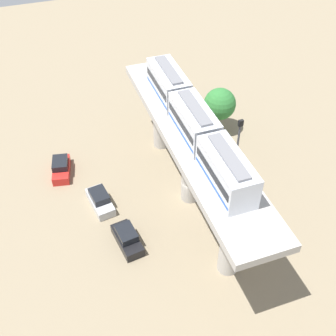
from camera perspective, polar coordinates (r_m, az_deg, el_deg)
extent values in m
plane|color=#84755B|center=(45.30, 2.94, -3.94)|extent=(120.00, 120.00, 0.00)
cylinder|color=#B7B2AA|center=(36.97, 8.58, -9.80)|extent=(1.90, 1.90, 7.72)
cylinder|color=#B7B2AA|center=(42.57, 3.13, -0.38)|extent=(1.90, 1.90, 7.72)
cylinder|color=#B7B2AA|center=(49.34, -0.93, 6.66)|extent=(1.90, 1.90, 7.72)
cube|color=#B7B2AA|center=(39.78, 3.35, 4.10)|extent=(5.20, 28.85, 0.80)
cube|color=silver|center=(33.76, 7.94, -0.49)|extent=(2.60, 6.60, 3.00)
cube|color=black|center=(33.59, 7.98, -0.18)|extent=(2.64, 6.07, 0.70)
cube|color=#1947B2|center=(34.28, 7.83, -1.40)|extent=(2.64, 6.34, 0.24)
cube|color=slate|center=(32.69, 8.21, 1.58)|extent=(1.10, 5.61, 0.24)
cube|color=silver|center=(38.55, 3.53, 6.20)|extent=(2.60, 6.60, 3.00)
cube|color=black|center=(38.40, 3.54, 6.50)|extent=(2.64, 6.07, 0.70)
cube|color=#1947B2|center=(39.00, 3.48, 5.32)|extent=(2.64, 6.34, 0.24)
cube|color=slate|center=(37.60, 3.63, 8.18)|extent=(1.10, 5.61, 0.24)
cube|color=silver|center=(43.91, 0.07, 11.32)|extent=(2.60, 6.60, 3.00)
cube|color=black|center=(43.78, 0.07, 11.60)|extent=(2.64, 6.07, 0.70)
cube|color=#1947B2|center=(44.31, 0.07, 10.49)|extent=(2.64, 6.34, 0.24)
cube|color=slate|center=(43.09, 0.07, 13.16)|extent=(1.10, 5.61, 0.24)
cube|color=black|center=(41.06, -5.52, -9.70)|extent=(2.35, 4.41, 1.00)
cube|color=black|center=(40.46, -5.66, -8.78)|extent=(1.94, 2.50, 0.76)
cube|color=red|center=(49.05, -14.21, -0.23)|extent=(2.60, 4.47, 1.00)
cube|color=black|center=(48.59, -14.41, 0.64)|extent=(2.07, 2.58, 0.76)
cube|color=#B2B5BA|center=(44.61, -9.14, -4.60)|extent=(2.39, 4.42, 1.00)
cube|color=black|center=(44.08, -9.31, -3.69)|extent=(1.96, 2.51, 0.76)
cylinder|color=brown|center=(53.61, 6.80, 6.40)|extent=(0.36, 0.36, 2.79)
sphere|color=#2D7233|center=(52.19, 7.02, 8.59)|extent=(3.94, 3.94, 3.94)
cylinder|color=#4C4C51|center=(41.11, 8.93, -0.18)|extent=(0.20, 0.20, 10.52)
cube|color=black|center=(37.59, 9.83, 6.03)|extent=(0.44, 0.28, 0.60)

